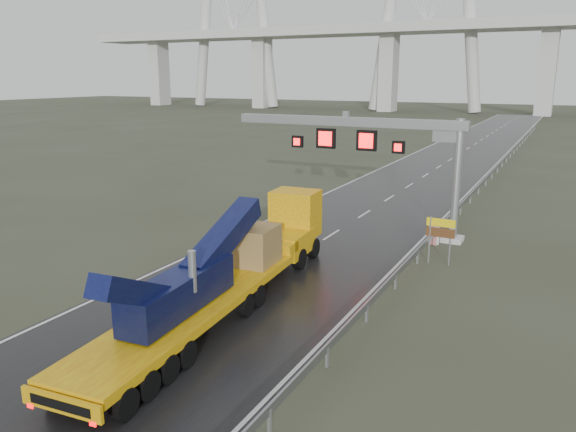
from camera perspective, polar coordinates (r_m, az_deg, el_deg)
The scene contains 7 objects.
ground at distance 21.71m, azimuth -12.47°, elevation -12.32°, with size 400.00×400.00×0.00m, color #343827.
road at distance 57.08m, azimuth 13.78°, elevation 4.02°, with size 11.00×200.00×0.02m, color black.
guardrail at distance 46.16m, azimuth 18.27°, elevation 2.29°, with size 0.20×140.00×1.40m, color gray, non-canonical shape.
sign_gantry at distance 34.71m, azimuth 9.12°, elevation 7.38°, with size 14.90×1.20×7.42m.
heavy_haul_truck at distance 24.83m, azimuth -4.86°, elevation -4.47°, with size 4.05×18.43×4.30m.
exit_sign_pair at distance 29.79m, azimuth 15.22°, elevation -1.58°, with size 1.47×0.10×2.51m.
striped_barrier at distance 33.71m, azimuth 14.54°, elevation -1.93°, with size 0.61×0.33×1.02m, color red.
Camera 1 is at (12.69, -14.83, 9.51)m, focal length 35.00 mm.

